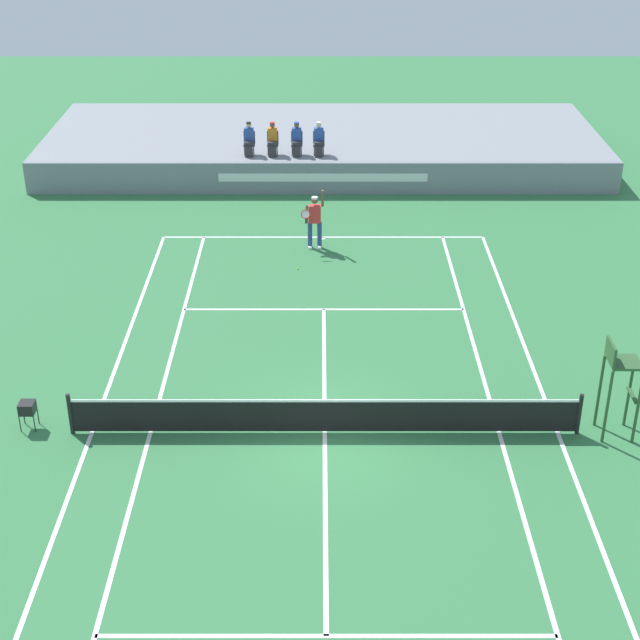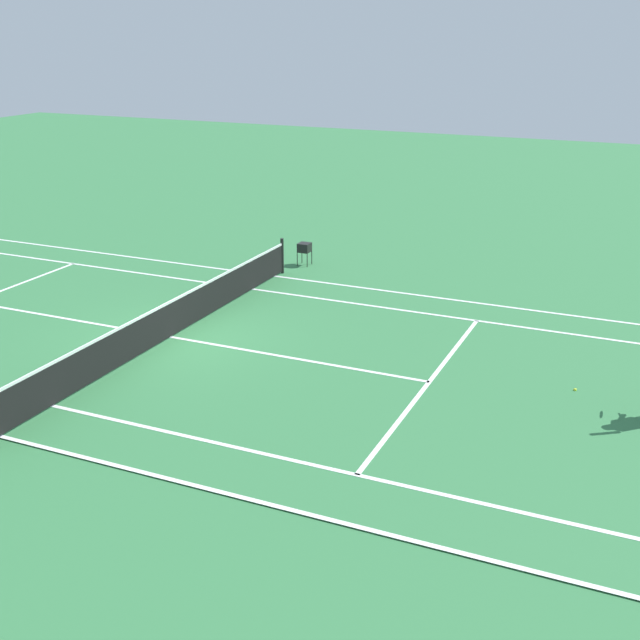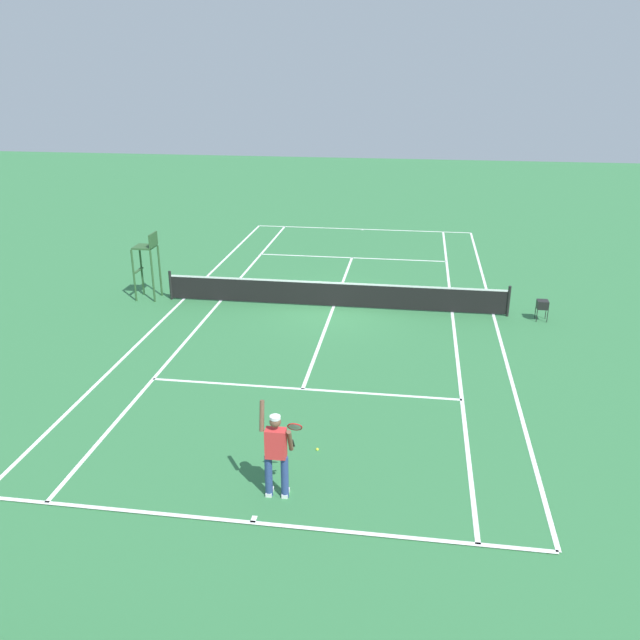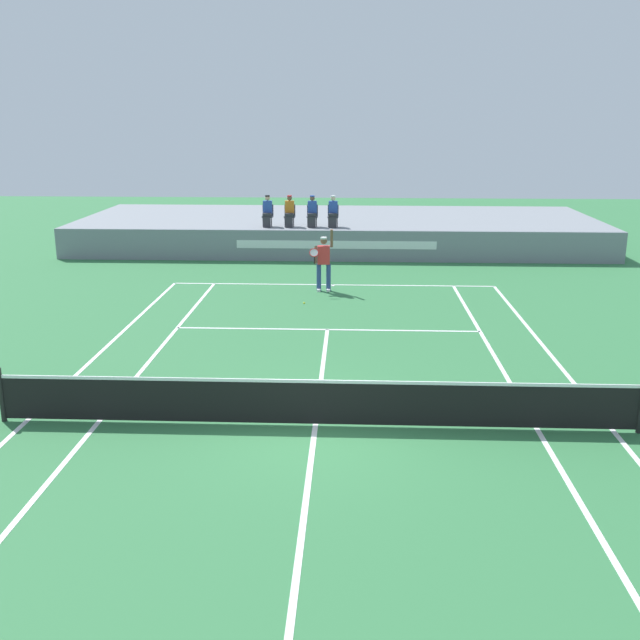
# 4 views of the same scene
# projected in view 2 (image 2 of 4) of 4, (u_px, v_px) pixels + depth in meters

# --- Properties ---
(ground_plane) EXTENTS (80.00, 80.00, 0.00)m
(ground_plane) POSITION_uv_depth(u_px,v_px,m) (172.00, 338.00, 19.59)
(ground_plane) COLOR #337542
(court) EXTENTS (11.08, 23.88, 0.03)m
(court) POSITION_uv_depth(u_px,v_px,m) (172.00, 338.00, 19.59)
(court) COLOR #337542
(court) RESTS_ON ground
(net) EXTENTS (11.98, 0.10, 1.07)m
(net) POSITION_uv_depth(u_px,v_px,m) (170.00, 317.00, 19.42)
(net) COLOR black
(net) RESTS_ON ground
(tennis_ball) EXTENTS (0.07, 0.07, 0.07)m
(tennis_ball) POSITION_uv_depth(u_px,v_px,m) (575.00, 390.00, 16.74)
(tennis_ball) COLOR #D1E533
(tennis_ball) RESTS_ON ground
(ball_hopper) EXTENTS (0.36, 0.36, 0.70)m
(ball_hopper) POSITION_uv_depth(u_px,v_px,m) (304.00, 247.00, 25.32)
(ball_hopper) COLOR black
(ball_hopper) RESTS_ON ground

